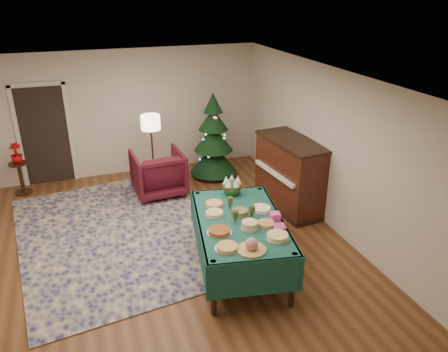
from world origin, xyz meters
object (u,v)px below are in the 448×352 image
object	(u,v)px
buffet_table	(240,229)
piano	(290,175)
gift_box	(275,216)
potted_plant	(17,158)
christmas_tree	(213,140)
side_table	(21,179)
floor_lamp	(151,127)
armchair	(158,171)

from	to	relation	value
buffet_table	piano	distance (m)	2.20
gift_box	potted_plant	world-z (taller)	gift_box
potted_plant	christmas_tree	bearing A→B (deg)	-6.35
buffet_table	side_table	world-z (taller)	buffet_table
christmas_tree	potted_plant	bearing A→B (deg)	173.65
buffet_table	potted_plant	distance (m)	5.00
gift_box	side_table	distance (m)	5.47
gift_box	christmas_tree	xyz separation A→B (m)	(0.25, 3.57, -0.04)
side_table	potted_plant	world-z (taller)	potted_plant
floor_lamp	christmas_tree	size ratio (longest dim) A/B	0.85
potted_plant	christmas_tree	distance (m)	3.95
christmas_tree	piano	world-z (taller)	christmas_tree
gift_box	christmas_tree	distance (m)	3.58
floor_lamp	christmas_tree	world-z (taller)	christmas_tree
buffet_table	gift_box	bearing A→B (deg)	-20.46
potted_plant	christmas_tree	world-z (taller)	christmas_tree
armchair	floor_lamp	xyz separation A→B (m)	(-0.04, 0.27, 0.84)
buffet_table	piano	xyz separation A→B (m)	(1.60, 1.51, -0.00)
christmas_tree	floor_lamp	bearing A→B (deg)	-170.23
armchair	floor_lamp	bearing A→B (deg)	-85.18
gift_box	potted_plant	distance (m)	5.44
buffet_table	christmas_tree	size ratio (longest dim) A/B	1.24
gift_box	potted_plant	bearing A→B (deg)	132.54
potted_plant	buffet_table	bearing A→B (deg)	-50.06
gift_box	armchair	distance (m)	3.27
armchair	floor_lamp	distance (m)	0.88
armchair	christmas_tree	size ratio (longest dim) A/B	0.53
side_table	christmas_tree	distance (m)	3.98
armchair	potted_plant	xyz separation A→B (m)	(-2.60, 0.94, 0.28)
buffet_table	piano	size ratio (longest dim) A/B	1.43
side_table	potted_plant	size ratio (longest dim) A/B	1.62
armchair	christmas_tree	bearing A→B (deg)	-162.59
side_table	gift_box	bearing A→B (deg)	-47.46
buffet_table	potted_plant	bearing A→B (deg)	129.94
potted_plant	piano	distance (m)	5.34
side_table	piano	world-z (taller)	piano
piano	christmas_tree	bearing A→B (deg)	114.97
gift_box	potted_plant	xyz separation A→B (m)	(-3.68, 4.01, -0.10)
armchair	christmas_tree	distance (m)	1.46
gift_box	christmas_tree	size ratio (longest dim) A/B	0.07
gift_box	potted_plant	size ratio (longest dim) A/B	0.32
armchair	piano	world-z (taller)	piano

